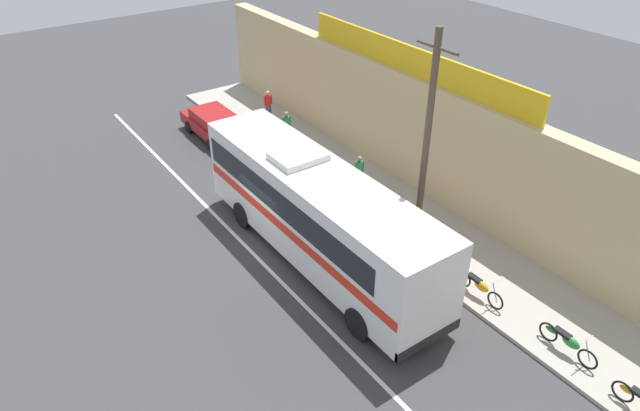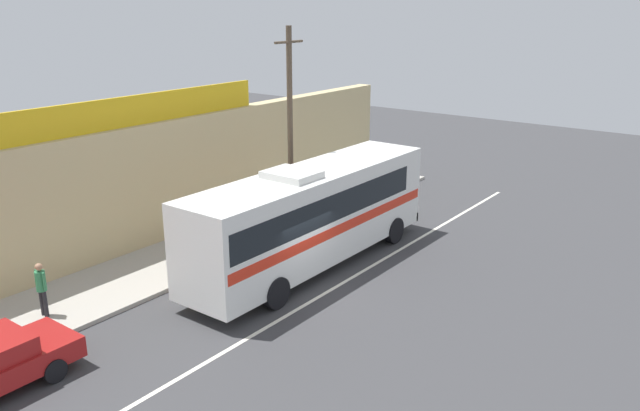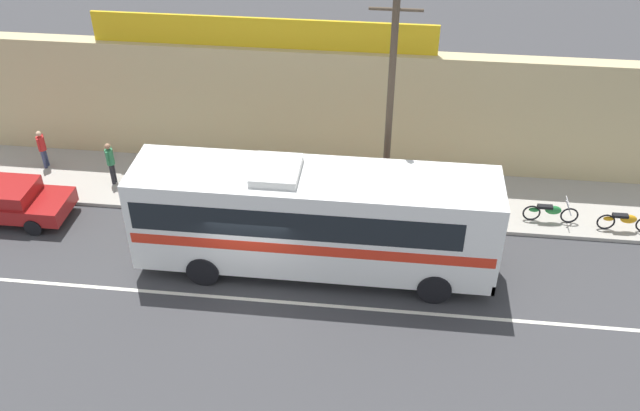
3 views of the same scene
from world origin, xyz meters
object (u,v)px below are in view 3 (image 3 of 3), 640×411
at_px(motorcycle_red, 550,211).
at_px(motorcycle_orange, 625,220).
at_px(motorcycle_purple, 460,209).
at_px(pedestrian_near_shop, 42,147).
at_px(utility_pole, 389,112).
at_px(parked_car, 6,200).
at_px(pedestrian_by_curb, 254,168).
at_px(intercity_bus, 312,216).
at_px(pedestrian_far_left, 110,160).

relative_size(motorcycle_red, motorcycle_orange, 1.00).
distance_m(motorcycle_purple, pedestrian_near_shop, 16.04).
xyz_separation_m(utility_pole, motorcycle_red, (5.78, 0.53, -3.80)).
distance_m(parked_car, utility_pole, 13.75).
height_order(motorcycle_red, pedestrian_by_curb, pedestrian_by_curb).
bearing_deg(motorcycle_orange, utility_pole, -178.01).
xyz_separation_m(utility_pole, pedestrian_by_curb, (-4.83, 1.32, -3.29)).
bearing_deg(motorcycle_purple, utility_pole, -173.29).
height_order(motorcycle_purple, pedestrian_near_shop, pedestrian_near_shop).
xyz_separation_m(intercity_bus, pedestrian_by_curb, (-2.65, 4.03, -1.00)).
height_order(motorcycle_red, pedestrian_far_left, pedestrian_far_left).
distance_m(motorcycle_red, motorcycle_purple, 3.13).
xyz_separation_m(motorcycle_orange, motorcycle_purple, (-5.60, 0.03, 0.00)).
xyz_separation_m(parked_car, motorcycle_red, (18.99, 1.75, -0.17)).
distance_m(intercity_bus, motorcycle_red, 8.72).
xyz_separation_m(motorcycle_orange, pedestrian_by_curb, (-13.08, 1.04, 0.50)).
bearing_deg(intercity_bus, utility_pole, 51.18).
bearing_deg(motorcycle_red, pedestrian_far_left, 177.67).
relative_size(utility_pole, pedestrian_far_left, 4.82).
bearing_deg(utility_pole, pedestrian_far_left, 173.42).
distance_m(motorcycle_orange, pedestrian_near_shop, 21.61).
relative_size(motorcycle_orange, motorcycle_purple, 0.98).
bearing_deg(utility_pole, pedestrian_by_curb, 164.65).
relative_size(motorcycle_red, pedestrian_far_left, 1.13).
xyz_separation_m(intercity_bus, pedestrian_far_left, (-8.06, 3.89, -0.94)).
relative_size(intercity_bus, pedestrian_near_shop, 7.12).
xyz_separation_m(motorcycle_red, pedestrian_far_left, (-16.02, 0.65, 0.56)).
height_order(pedestrian_far_left, pedestrian_by_curb, pedestrian_far_left).
height_order(utility_pole, motorcycle_orange, utility_pole).
distance_m(motorcycle_red, motorcycle_orange, 2.49).
bearing_deg(parked_car, motorcycle_red, 5.28).
bearing_deg(pedestrian_far_left, motorcycle_orange, -2.77).
xyz_separation_m(parked_car, pedestrian_near_shop, (-0.08, 3.19, 0.31)).
bearing_deg(pedestrian_far_left, pedestrian_by_curb, 1.52).
distance_m(motorcycle_red, pedestrian_by_curb, 10.65).
height_order(pedestrian_near_shop, pedestrian_far_left, pedestrian_far_left).
bearing_deg(motorcycle_purple, intercity_bus, -148.03).
distance_m(motorcycle_orange, pedestrian_far_left, 18.52).
height_order(intercity_bus, pedestrian_near_shop, intercity_bus).
xyz_separation_m(utility_pole, pedestrian_near_shop, (-13.28, 1.97, -3.32)).
distance_m(utility_pole, pedestrian_far_left, 10.80).
bearing_deg(pedestrian_far_left, motorcycle_purple, -3.85).
bearing_deg(parked_car, utility_pole, 5.31).
bearing_deg(utility_pole, motorcycle_purple, 6.71).
distance_m(parked_car, motorcycle_purple, 15.94).
relative_size(pedestrian_far_left, pedestrian_by_curb, 1.05).
bearing_deg(motorcycle_red, intercity_bus, -157.87).
bearing_deg(parked_car, motorcycle_orange, 4.03).
xyz_separation_m(motorcycle_red, motorcycle_orange, (2.48, -0.24, 0.00)).
distance_m(intercity_bus, pedestrian_far_left, 9.00).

